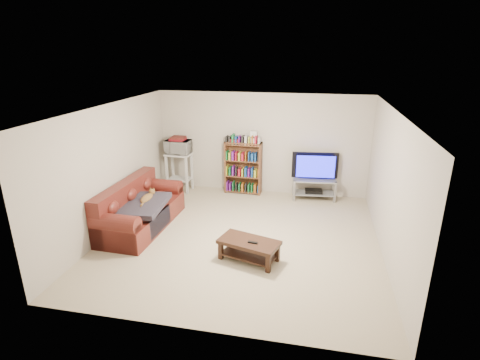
% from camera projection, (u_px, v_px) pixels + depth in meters
% --- Properties ---
extents(floor, '(5.00, 5.00, 0.00)m').
position_uv_depth(floor, '(241.00, 238.00, 7.00)').
color(floor, beige).
rests_on(floor, ground).
extents(ceiling, '(5.00, 5.00, 0.00)m').
position_uv_depth(ceiling, '(241.00, 109.00, 6.21)').
color(ceiling, white).
rests_on(ceiling, ground).
extents(wall_back, '(5.00, 0.00, 5.00)m').
position_uv_depth(wall_back, '(262.00, 144.00, 8.91)').
color(wall_back, beige).
rests_on(wall_back, ground).
extents(wall_front, '(5.00, 0.00, 5.00)m').
position_uv_depth(wall_front, '(198.00, 246.00, 4.29)').
color(wall_front, beige).
rests_on(wall_front, ground).
extents(wall_left, '(0.00, 5.00, 5.00)m').
position_uv_depth(wall_left, '(112.00, 168.00, 7.08)').
color(wall_left, beige).
rests_on(wall_left, ground).
extents(wall_right, '(0.00, 5.00, 5.00)m').
position_uv_depth(wall_right, '(390.00, 187.00, 6.13)').
color(wall_right, beige).
rests_on(wall_right, ground).
extents(sofa, '(1.00, 2.15, 0.91)m').
position_uv_depth(sofa, '(138.00, 211.00, 7.35)').
color(sofa, '#5D1E18').
rests_on(sofa, floor).
extents(blanket, '(0.86, 1.09, 0.19)m').
position_uv_depth(blanket, '(142.00, 205.00, 7.10)').
color(blanket, '#2E2A35').
rests_on(blanket, sofa).
extents(cat, '(0.25, 0.59, 0.17)m').
position_uv_depth(cat, '(147.00, 198.00, 7.26)').
color(cat, brown).
rests_on(cat, sofa).
extents(coffee_table, '(1.09, 0.75, 0.36)m').
position_uv_depth(coffee_table, '(249.00, 247.00, 6.19)').
color(coffee_table, black).
rests_on(coffee_table, floor).
extents(remote, '(0.17, 0.07, 0.02)m').
position_uv_depth(remote, '(253.00, 242.00, 6.07)').
color(remote, black).
rests_on(remote, coffee_table).
extents(tv_stand, '(1.02, 0.54, 0.49)m').
position_uv_depth(tv_stand, '(314.00, 185.00, 8.71)').
color(tv_stand, '#999EA3').
rests_on(tv_stand, floor).
extents(television, '(1.07, 0.24, 0.61)m').
position_uv_depth(television, '(315.00, 166.00, 8.56)').
color(television, black).
rests_on(television, tv_stand).
extents(dvd_player, '(0.42, 0.31, 0.06)m').
position_uv_depth(dvd_player, '(314.00, 191.00, 8.76)').
color(dvd_player, black).
rests_on(dvd_player, tv_stand).
extents(bookshelf, '(0.89, 0.30, 1.27)m').
position_uv_depth(bookshelf, '(243.00, 167.00, 8.99)').
color(bookshelf, brown).
rests_on(bookshelf, floor).
extents(shelf_clutter, '(0.65, 0.20, 0.28)m').
position_uv_depth(shelf_clutter, '(247.00, 138.00, 8.74)').
color(shelf_clutter, silver).
rests_on(shelf_clutter, bookshelf).
extents(microwave_stand, '(0.62, 0.46, 0.95)m').
position_uv_depth(microwave_stand, '(179.00, 167.00, 9.15)').
color(microwave_stand, silver).
rests_on(microwave_stand, floor).
extents(microwave, '(0.61, 0.43, 0.32)m').
position_uv_depth(microwave, '(178.00, 147.00, 8.99)').
color(microwave, silver).
rests_on(microwave, microwave_stand).
extents(game_boxes, '(0.36, 0.32, 0.05)m').
position_uv_depth(game_boxes, '(178.00, 139.00, 8.92)').
color(game_boxes, maroon).
rests_on(game_boxes, microwave).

